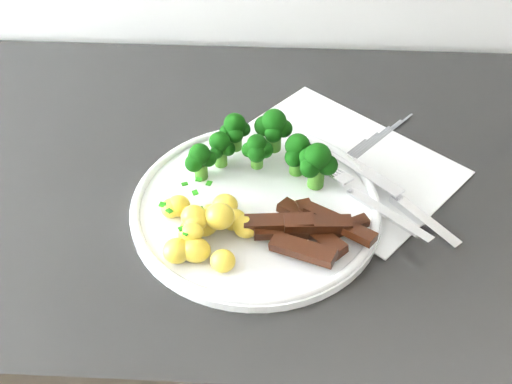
# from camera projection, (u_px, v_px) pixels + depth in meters

# --- Properties ---
(counter) EXTENTS (2.40, 0.60, 0.90)m
(counter) POSITION_uv_depth(u_px,v_px,m) (296.00, 367.00, 1.09)
(counter) COLOR black
(counter) RESTS_ON ground
(recipe_paper) EXTENTS (0.34, 0.33, 0.00)m
(recipe_paper) POSITION_uv_depth(u_px,v_px,m) (339.00, 160.00, 0.80)
(recipe_paper) COLOR white
(recipe_paper) RESTS_ON counter
(plate) EXTENTS (0.29, 0.29, 0.02)m
(plate) POSITION_uv_depth(u_px,v_px,m) (256.00, 205.00, 0.73)
(plate) COLOR white
(plate) RESTS_ON counter
(broccoli) EXTENTS (0.18, 0.10, 0.07)m
(broccoli) POSITION_uv_depth(u_px,v_px,m) (266.00, 146.00, 0.75)
(broccoli) COLOR #346D1B
(broccoli) RESTS_ON plate
(potatoes) EXTENTS (0.11, 0.11, 0.05)m
(potatoes) POSITION_uv_depth(u_px,v_px,m) (205.00, 225.00, 0.68)
(potatoes) COLOR yellow
(potatoes) RESTS_ON plate
(beef_strips) EXTENTS (0.15, 0.11, 0.03)m
(beef_strips) POSITION_uv_depth(u_px,v_px,m) (313.00, 229.00, 0.68)
(beef_strips) COLOR black
(beef_strips) RESTS_ON plate
(fork) EXTENTS (0.13, 0.14, 0.02)m
(fork) POSITION_uv_depth(u_px,v_px,m) (372.00, 201.00, 0.72)
(fork) COLOR silver
(fork) RESTS_ON plate
(knife) EXTENTS (0.15, 0.16, 0.02)m
(knife) POSITION_uv_depth(u_px,v_px,m) (407.00, 206.00, 0.73)
(knife) COLOR silver
(knife) RESTS_ON plate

